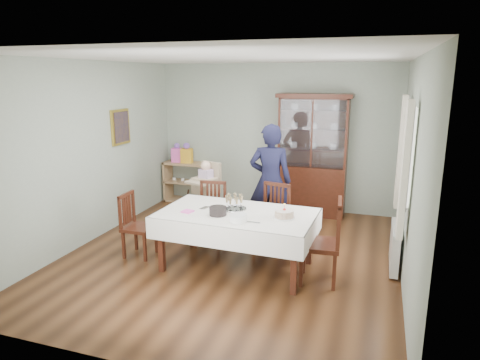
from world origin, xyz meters
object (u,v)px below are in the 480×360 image
at_px(chair_end_left, 139,237).
at_px(dining_table, 237,240).
at_px(high_chair, 206,202).
at_px(chair_far_right, 271,232).
at_px(chair_end_right, 321,258).
at_px(gift_bag_pink, 177,154).
at_px(chair_far_left, 211,226).
at_px(china_cabinet, 313,153).
at_px(birthday_cake, 284,214).
at_px(sideboard, 187,182).
at_px(gift_bag_orange, 187,154).
at_px(woman, 270,181).
at_px(champagne_tray, 234,205).

bearing_deg(chair_end_left, dining_table, -88.83).
bearing_deg(high_chair, chair_far_right, -7.31).
distance_m(chair_end_right, gift_bag_pink, 4.23).
distance_m(chair_far_left, gift_bag_pink, 2.55).
xyz_separation_m(china_cabinet, chair_far_right, (-0.27, -1.90, -0.83)).
bearing_deg(chair_far_right, birthday_cake, -51.85).
relative_size(sideboard, chair_end_left, 1.01).
distance_m(chair_end_right, birthday_cake, 0.69).
bearing_deg(china_cabinet, high_chair, -140.11).
bearing_deg(china_cabinet, dining_table, -102.17).
bearing_deg(chair_end_right, china_cabinet, -173.45).
distance_m(high_chair, gift_bag_orange, 1.68).
relative_size(chair_end_left, woman, 0.50).
bearing_deg(birthday_cake, gift_bag_pink, 136.49).
xyz_separation_m(dining_table, gift_bag_pink, (-2.13, 2.59, 0.58)).
relative_size(china_cabinet, chair_end_right, 2.07).
xyz_separation_m(china_cabinet, sideboard, (-2.50, 0.02, -0.72)).
distance_m(chair_far_left, high_chair, 0.76).
bearing_deg(woman, chair_far_right, 98.14).
distance_m(chair_end_left, woman, 2.13).
xyz_separation_m(chair_end_right, woman, (-0.98, 1.32, 0.58)).
xyz_separation_m(woman, champagne_tray, (-0.19, -1.15, -0.07)).
bearing_deg(chair_end_left, birthday_cake, -90.12).
xyz_separation_m(high_chair, gift_bag_pink, (-1.15, 1.28, 0.53)).
xyz_separation_m(sideboard, champagne_tray, (1.87, -2.50, 0.42)).
bearing_deg(birthday_cake, chair_far_left, 152.06).
distance_m(chair_end_left, chair_end_right, 2.53).
bearing_deg(chair_far_right, china_cabinet, 94.29).
xyz_separation_m(chair_end_left, high_chair, (0.46, 1.37, 0.18)).
bearing_deg(woman, chair_far_left, 31.14).
xyz_separation_m(chair_end_right, high_chair, (-2.07, 1.37, 0.13)).
bearing_deg(champagne_tray, gift_bag_pink, 129.64).
distance_m(sideboard, high_chair, 1.62).
xyz_separation_m(dining_table, birthday_cake, (0.62, -0.02, 0.43)).
relative_size(high_chair, birthday_cake, 4.13).
height_order(champagne_tray, birthday_cake, champagne_tray).
distance_m(chair_end_left, champagne_tray, 1.48).
height_order(dining_table, champagne_tray, champagne_tray).
distance_m(china_cabinet, sideboard, 2.60).
bearing_deg(chair_end_right, chair_far_right, -137.69).
relative_size(woman, gift_bag_pink, 4.66).
distance_m(china_cabinet, chair_far_left, 2.43).
distance_m(dining_table, chair_end_right, 1.10).
distance_m(chair_far_left, birthday_cake, 1.52).
height_order(chair_far_right, birthday_cake, chair_far_right).
distance_m(woman, champagne_tray, 1.16).
height_order(woman, birthday_cake, woman).
height_order(chair_far_left, chair_far_right, chair_far_right).
xyz_separation_m(sideboard, high_chair, (0.97, -1.30, 0.04)).
bearing_deg(dining_table, birthday_cake, -1.96).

